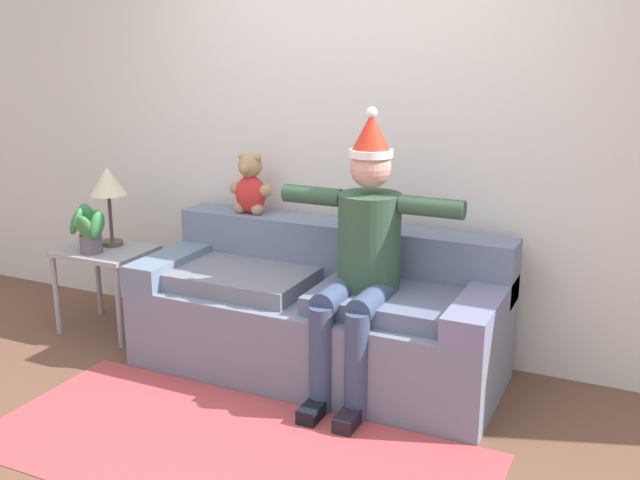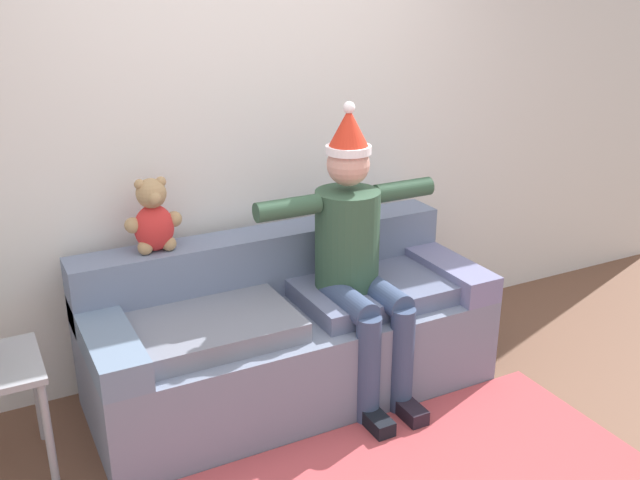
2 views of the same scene
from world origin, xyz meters
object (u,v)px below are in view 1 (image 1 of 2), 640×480
object	(u,v)px
teddy_bear	(250,186)
side_table	(106,262)
table_lamp	(108,185)
couch	(320,314)
person_seated	(362,253)
potted_plant	(89,229)

from	to	relation	value
teddy_bear	side_table	size ratio (longest dim) A/B	0.66
teddy_bear	table_lamp	world-z (taller)	teddy_bear
couch	person_seated	bearing A→B (deg)	-26.26
person_seated	teddy_bear	size ratio (longest dim) A/B	4.07
couch	teddy_bear	world-z (taller)	teddy_bear
couch	side_table	world-z (taller)	couch
person_seated	couch	bearing A→B (deg)	153.74
teddy_bear	side_table	distance (m)	1.11
couch	person_seated	xyz separation A→B (m)	(0.32, -0.16, 0.46)
person_seated	table_lamp	bearing A→B (deg)	174.29
side_table	table_lamp	xyz separation A→B (m)	(-0.01, 0.09, 0.49)
couch	potted_plant	distance (m)	1.60
potted_plant	table_lamp	bearing A→B (deg)	88.98
person_seated	potted_plant	world-z (taller)	person_seated
teddy_bear	potted_plant	bearing A→B (deg)	-155.03
teddy_bear	table_lamp	size ratio (longest dim) A/B	0.73
couch	person_seated	world-z (taller)	person_seated
side_table	potted_plant	size ratio (longest dim) A/B	1.80
person_seated	table_lamp	world-z (taller)	person_seated
side_table	teddy_bear	bearing A→B (deg)	19.55
teddy_bear	person_seated	bearing A→B (deg)	-24.36
teddy_bear	side_table	bearing A→B (deg)	-160.45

